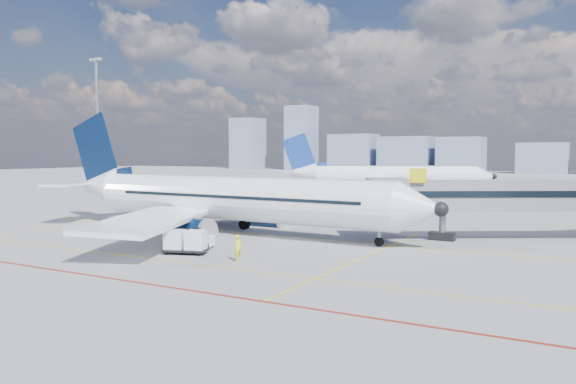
# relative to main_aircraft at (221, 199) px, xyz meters

# --- Properties ---
(ground) EXTENTS (420.00, 420.00, 0.00)m
(ground) POSITION_rel_main_aircraft_xyz_m (2.83, -7.58, -3.22)
(ground) COLOR gray
(ground) RESTS_ON ground
(apron_markings) EXTENTS (90.00, 35.12, 0.01)m
(apron_markings) POSITION_rel_main_aircraft_xyz_m (2.26, -11.49, -3.21)
(apron_markings) COLOR #D7C90B
(apron_markings) RESTS_ON ground
(jet_bridge) EXTENTS (23.55, 15.78, 6.30)m
(jet_bridge) POSITION_rel_main_aircraft_xyz_m (26.34, 9.33, 0.52)
(jet_bridge) COLOR gray
(jet_bridge) RESTS_ON ground
(floodlight_mast_nw) EXTENTS (3.20, 0.61, 25.45)m
(floodlight_mast_nw) POSITION_rel_main_aircraft_xyz_m (-52.17, 32.42, 10.37)
(floodlight_mast_nw) COLOR gray
(floodlight_mast_nw) RESTS_ON ground
(distant_skyline) EXTENTS (245.15, 15.86, 28.63)m
(distant_skyline) POSITION_rel_main_aircraft_xyz_m (5.74, 182.42, 6.54)
(distant_skyline) COLOR gray
(distant_skyline) RESTS_ON ground
(main_aircraft) EXTENTS (42.82, 37.30, 12.48)m
(main_aircraft) POSITION_rel_main_aircraft_xyz_m (0.00, 0.00, 0.00)
(main_aircraft) COLOR white
(main_aircraft) RESTS_ON ground
(second_aircraft) EXTENTS (37.06, 31.26, 11.47)m
(second_aircraft) POSITION_rel_main_aircraft_xyz_m (-2.91, 55.84, 0.01)
(second_aircraft) COLOR white
(second_aircraft) RESTS_ON ground
(baggage_tug) EXTENTS (2.50, 1.90, 1.56)m
(baggage_tug) POSITION_rel_main_aircraft_xyz_m (3.60, -8.21, -2.47)
(baggage_tug) COLOR white
(baggage_tug) RESTS_ON ground
(cargo_dolly) EXTENTS (3.55, 2.42, 1.79)m
(cargo_dolly) POSITION_rel_main_aircraft_xyz_m (4.59, -10.90, -2.24)
(cargo_dolly) COLOR black
(cargo_dolly) RESTS_ON ground
(belt_loader) EXTENTS (5.36, 1.65, 2.17)m
(belt_loader) POSITION_rel_main_aircraft_xyz_m (-5.41, -2.71, -2.66)
(belt_loader) COLOR black
(belt_loader) RESTS_ON ground
(ramp_worker) EXTENTS (0.50, 0.72, 1.89)m
(ramp_worker) POSITION_rel_main_aircraft_xyz_m (9.71, -11.38, -2.27)
(ramp_worker) COLOR #F8F31A
(ramp_worker) RESTS_ON ground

